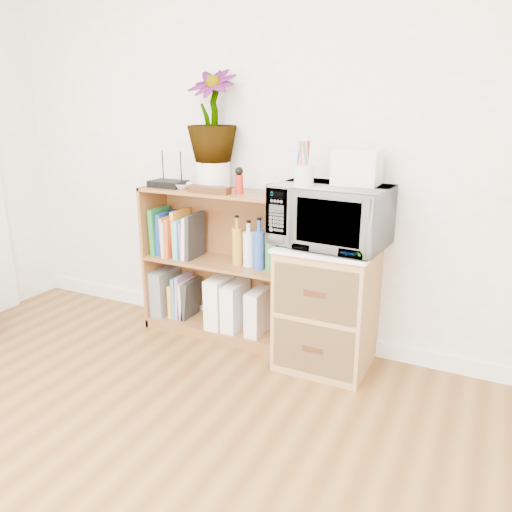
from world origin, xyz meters
The scene contains 21 objects.
skirting_board centered at (0.00, 2.24, 0.05)m, with size 4.00×0.02×0.10m, color white.
bookshelf centered at (-0.35, 2.10, 0.47)m, with size 1.00×0.30×0.95m, color brown.
wicker_unit centered at (0.40, 2.02, 0.35)m, with size 0.50×0.45×0.70m, color #9E7542.
microwave centered at (0.40, 2.02, 0.88)m, with size 0.59×0.40×0.33m, color silver.
pen_cup centered at (0.28, 1.92, 1.10)m, with size 0.10×0.10×0.11m, color silver.
small_appliance centered at (0.51, 2.10, 1.14)m, with size 0.23×0.19×0.18m, color silver.
router centered at (-0.70, 2.08, 0.97)m, with size 0.22×0.15×0.04m, color black.
white_bowl centered at (-0.59, 2.07, 0.97)m, with size 0.13×0.13×0.03m, color white.
plant_pot centered at (-0.39, 2.12, 1.03)m, with size 0.20×0.20×0.17m, color white.
potted_plant centered at (-0.39, 2.12, 1.39)m, with size 0.30×0.30×0.53m, color #327E38.
trinket_box centered at (-0.34, 2.00, 0.97)m, with size 0.26×0.06×0.04m, color #321A0D.
kokeshi_doll centered at (-0.18, 2.06, 1.01)m, with size 0.05×0.05×0.11m, color #A11E13.
wooden_bowl centered at (0.03, 2.11, 0.98)m, with size 0.11×0.11×0.06m, color #321E0D.
paint_jars centered at (0.14, 2.01, 0.98)m, with size 0.12×0.04×0.06m, color pink.
file_box centered at (-0.78, 2.10, 0.22)m, with size 0.09×0.25×0.31m, color slate.
magazine_holder_left centered at (-0.34, 2.09, 0.23)m, with size 0.10×0.26×0.33m, color white.
magazine_holder_mid centered at (-0.23, 2.09, 0.22)m, with size 0.10×0.24×0.30m, color white.
magazine_holder_right centered at (-0.07, 2.09, 0.21)m, with size 0.09×0.23×0.28m, color silver.
cookbooks centered at (-0.66, 2.10, 0.64)m, with size 0.32×0.20×0.30m.
liquor_bottles centered at (-0.05, 2.10, 0.64)m, with size 0.39×0.07×0.30m.
lower_books centered at (-0.63, 2.10, 0.20)m, with size 0.16×0.19×0.30m.
Camera 1 is at (1.19, -0.50, 1.46)m, focal length 35.00 mm.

